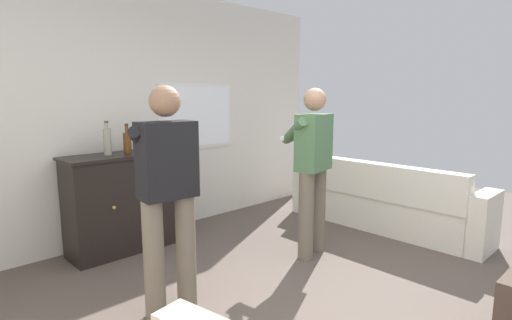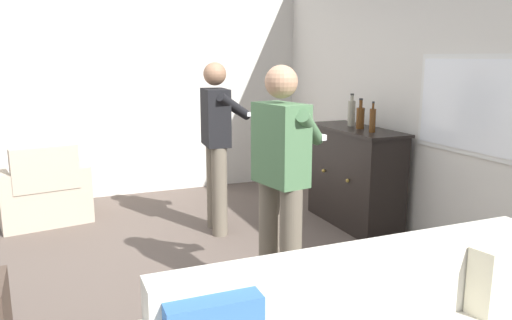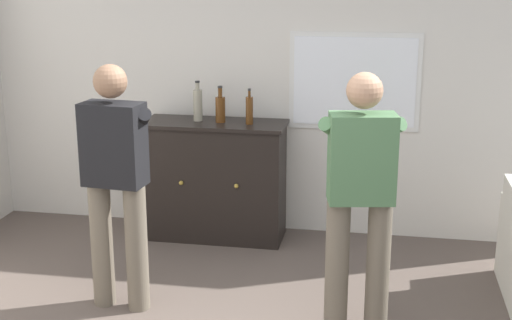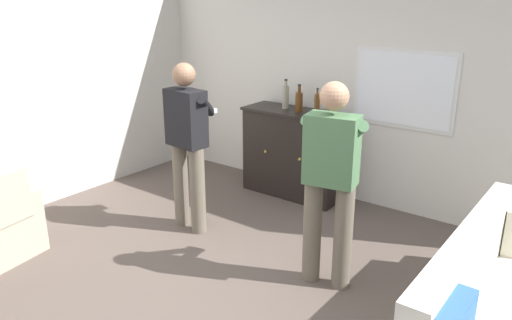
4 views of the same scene
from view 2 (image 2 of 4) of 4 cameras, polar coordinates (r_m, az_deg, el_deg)
name	(u,v)px [view 2 (image 2 of 4)]	position (r m, az deg, el deg)	size (l,w,h in m)	color
ground	(142,280)	(4.16, -12.89, -13.19)	(10.40, 10.40, 0.00)	brown
wall_back_with_window	(423,93)	(4.94, 18.58, 7.26)	(5.20, 0.15, 2.80)	silver
wall_side_left	(99,84)	(6.43, -17.54, 8.24)	(0.12, 5.20, 2.80)	silver
armchair	(44,196)	(5.74, -23.06, -3.79)	(0.78, 0.98, 0.85)	#B2A38E
sideboard_cabinet	(354,176)	(5.28, 11.18, -1.86)	(1.21, 0.49, 1.02)	black
bottle_wine_green	(372,120)	(4.91, 13.17, 4.48)	(0.06, 0.06, 0.30)	#593314
bottle_liquor_amber	(360,117)	(5.13, 11.84, 4.82)	(0.08, 0.08, 0.30)	#593314
bottle_spirits_clear	(351,113)	(5.30, 10.86, 5.34)	(0.08, 0.08, 0.34)	gray
person_standing_left	(217,139)	(4.90, -4.48, 2.36)	(0.56, 0.49, 1.68)	#6B6051
person_standing_right	(282,175)	(3.41, 2.95, -1.77)	(0.55, 0.51, 1.68)	#6B6051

